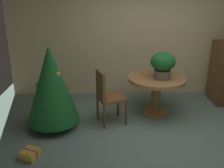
{
  "coord_description": "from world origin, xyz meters",
  "views": [
    {
      "loc": [
        -0.9,
        -3.36,
        2.2
      ],
      "look_at": [
        -0.81,
        0.54,
        0.81
      ],
      "focal_mm": 41.33,
      "sensor_mm": 36.0,
      "label": 1
    }
  ],
  "objects_px": {
    "round_dining_table": "(156,85)",
    "wooden_chair_left_near": "(107,95)",
    "flower_vase": "(163,64)",
    "gift_box_gold": "(30,154)",
    "holiday_tree": "(51,84)"
  },
  "relations": [
    {
      "from": "holiday_tree",
      "to": "gift_box_gold",
      "type": "distance_m",
      "value": 1.16
    },
    {
      "from": "wooden_chair_left_near",
      "to": "gift_box_gold",
      "type": "bearing_deg",
      "value": -136.59
    },
    {
      "from": "round_dining_table",
      "to": "gift_box_gold",
      "type": "distance_m",
      "value": 2.46
    },
    {
      "from": "wooden_chair_left_near",
      "to": "holiday_tree",
      "type": "distance_m",
      "value": 0.95
    },
    {
      "from": "gift_box_gold",
      "to": "wooden_chair_left_near",
      "type": "bearing_deg",
      "value": 43.41
    },
    {
      "from": "flower_vase",
      "to": "wooden_chair_left_near",
      "type": "bearing_deg",
      "value": -165.15
    },
    {
      "from": "flower_vase",
      "to": "round_dining_table",
      "type": "bearing_deg",
      "value": 137.55
    },
    {
      "from": "gift_box_gold",
      "to": "round_dining_table",
      "type": "bearing_deg",
      "value": 34.21
    },
    {
      "from": "flower_vase",
      "to": "gift_box_gold",
      "type": "bearing_deg",
      "value": -148.15
    },
    {
      "from": "wooden_chair_left_near",
      "to": "holiday_tree",
      "type": "height_order",
      "value": "holiday_tree"
    },
    {
      "from": "round_dining_table",
      "to": "holiday_tree",
      "type": "relative_size",
      "value": 0.74
    },
    {
      "from": "round_dining_table",
      "to": "flower_vase",
      "type": "relative_size",
      "value": 2.21
    },
    {
      "from": "gift_box_gold",
      "to": "flower_vase",
      "type": "bearing_deg",
      "value": 31.85
    },
    {
      "from": "holiday_tree",
      "to": "gift_box_gold",
      "type": "xyz_separation_m",
      "value": [
        -0.17,
        -0.9,
        -0.71
      ]
    },
    {
      "from": "round_dining_table",
      "to": "wooden_chair_left_near",
      "type": "bearing_deg",
      "value": -160.0
    }
  ]
}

